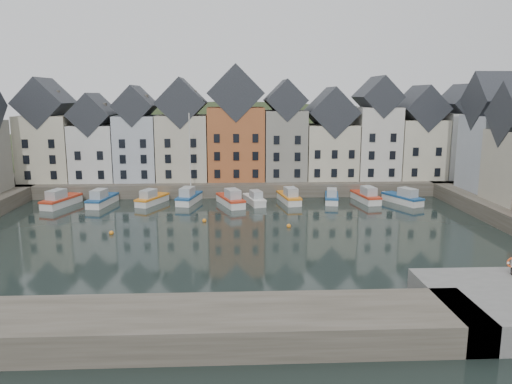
{
  "coord_description": "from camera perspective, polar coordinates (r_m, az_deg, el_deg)",
  "views": [
    {
      "loc": [
        -0.49,
        -51.04,
        15.15
      ],
      "look_at": [
        2.21,
        6.0,
        4.04
      ],
      "focal_mm": 35.0,
      "sensor_mm": 36.0,
      "label": 1
    }
  ],
  "objects": [
    {
      "name": "boat_d",
      "position": [
        71.91,
        -7.65,
        -0.57
      ],
      "size": [
        3.63,
        7.07,
        12.93
      ],
      "rotation": [
        0.0,
        0.0,
        -0.24
      ],
      "color": "silver",
      "rests_on": "ground"
    },
    {
      "name": "far_quay",
      "position": [
        82.27,
        -2.33,
        1.1
      ],
      "size": [
        90.0,
        16.0,
        2.0
      ],
      "primitive_type": "cube",
      "color": "#433F33",
      "rests_on": "ground"
    },
    {
      "name": "boat_a",
      "position": [
        74.19,
        -21.44,
        -0.91
      ],
      "size": [
        4.14,
        7.34,
        2.69
      ],
      "rotation": [
        0.0,
        0.0,
        -0.3
      ],
      "color": "silver",
      "rests_on": "ground"
    },
    {
      "name": "boat_f",
      "position": [
        70.49,
        -0.16,
        -0.85
      ],
      "size": [
        3.2,
        6.09,
        2.24
      ],
      "rotation": [
        0.0,
        0.0,
        0.25
      ],
      "color": "silver",
      "rests_on": "ground"
    },
    {
      "name": "boat_b",
      "position": [
        73.0,
        -17.21,
        -0.85
      ],
      "size": [
        3.28,
        7.0,
        2.59
      ],
      "rotation": [
        0.0,
        0.0,
        -0.18
      ],
      "color": "silver",
      "rests_on": "ground"
    },
    {
      "name": "life_ring_post",
      "position": [
        42.09,
        27.2,
        -7.23
      ],
      "size": [
        0.8,
        0.17,
        1.3
      ],
      "color": "gray",
      "rests_on": "near_quay"
    },
    {
      "name": "mooring_buoys",
      "position": [
        58.44,
        -6.08,
        -3.92
      ],
      "size": [
        20.5,
        5.5,
        0.5
      ],
      "color": "orange",
      "rests_on": "ground"
    },
    {
      "name": "hillside",
      "position": [
        112.05,
        -2.34,
        -6.18
      ],
      "size": [
        153.6,
        70.4,
        64.0
      ],
      "color": "#232F17",
      "rests_on": "ground"
    },
    {
      "name": "boat_e",
      "position": [
        69.61,
        -2.88,
        -0.9
      ],
      "size": [
        4.29,
        7.3,
        2.68
      ],
      "rotation": [
        0.0,
        0.0,
        0.33
      ],
      "color": "silver",
      "rests_on": "ground"
    },
    {
      "name": "boat_i",
      "position": [
        73.67,
        12.47,
        -0.51
      ],
      "size": [
        3.1,
        6.93,
        2.57
      ],
      "rotation": [
        0.0,
        0.0,
        0.16
      ],
      "color": "silver",
      "rests_on": "ground"
    },
    {
      "name": "boat_h",
      "position": [
        72.51,
        8.63,
        -0.63
      ],
      "size": [
        2.92,
        6.2,
        2.29
      ],
      "rotation": [
        0.0,
        0.0,
        -0.19
      ],
      "color": "silver",
      "rests_on": "ground"
    },
    {
      "name": "boat_j",
      "position": [
        73.85,
        16.49,
        -0.68
      ],
      "size": [
        4.6,
        6.91,
        2.55
      ],
      "rotation": [
        0.0,
        0.0,
        0.42
      ],
      "color": "silver",
      "rests_on": "ground"
    },
    {
      "name": "near_wall",
      "position": [
        33.68,
        -19.48,
        -14.51
      ],
      "size": [
        50.0,
        6.0,
        2.0
      ],
      "primitive_type": "cube",
      "color": "#433F33",
      "rests_on": "ground"
    },
    {
      "name": "boat_g",
      "position": [
        71.56,
        3.82,
        -0.62
      ],
      "size": [
        3.07,
        6.86,
        2.54
      ],
      "rotation": [
        0.0,
        0.0,
        0.16
      ],
      "color": "silver",
      "rests_on": "ground"
    },
    {
      "name": "ground",
      "position": [
        53.25,
        -2.08,
        -5.53
      ],
      "size": [
        260.0,
        260.0,
        0.0
      ],
      "primitive_type": "plane",
      "color": "black",
      "rests_on": "ground"
    },
    {
      "name": "boat_c",
      "position": [
        71.98,
        -11.85,
        -0.8
      ],
      "size": [
        4.27,
        6.5,
        2.4
      ],
      "rotation": [
        0.0,
        0.0,
        -0.41
      ],
      "color": "silver",
      "rests_on": "ground"
    },
    {
      "name": "far_terrace",
      "position": [
        79.38,
        -0.03,
        6.48
      ],
      "size": [
        72.37,
        8.16,
        17.78
      ],
      "color": "beige",
      "rests_on": "far_quay"
    }
  ]
}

